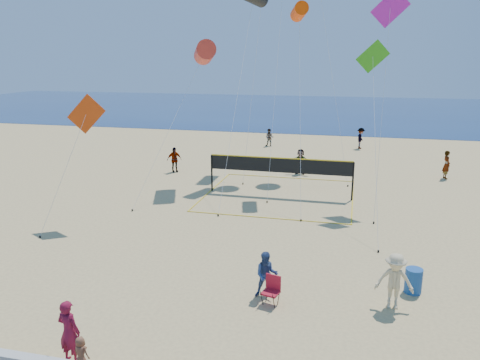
% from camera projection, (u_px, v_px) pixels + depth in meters
% --- Properties ---
extents(ground, '(120.00, 120.00, 0.00)m').
position_uv_depth(ground, '(183.00, 328.00, 14.01)').
color(ground, tan).
rests_on(ground, ground).
extents(ocean, '(140.00, 50.00, 0.03)m').
position_uv_depth(ocean, '(323.00, 109.00, 72.28)').
color(ocean, navy).
rests_on(ocean, ground).
extents(woman, '(0.70, 0.51, 1.79)m').
position_uv_depth(woman, '(69.00, 332.00, 12.28)').
color(woman, maroon).
rests_on(woman, ground).
extents(toddler, '(0.44, 0.33, 0.83)m').
position_uv_depth(toddler, '(81.00, 353.00, 11.20)').
color(toddler, brown).
rests_on(toddler, seawall).
extents(bystander_a, '(0.88, 0.74, 1.60)m').
position_uv_depth(bystander_a, '(266.00, 275.00, 15.69)').
color(bystander_a, navy).
rests_on(bystander_a, ground).
extents(bystander_b, '(1.22, 0.72, 1.87)m').
position_uv_depth(bystander_b, '(395.00, 281.00, 14.95)').
color(bystander_b, '#D2BD8C').
rests_on(bystander_b, ground).
extents(far_person_0, '(1.09, 0.96, 1.77)m').
position_uv_depth(far_person_0, '(174.00, 160.00, 32.84)').
color(far_person_0, gray).
rests_on(far_person_0, ground).
extents(far_person_1, '(1.67, 0.66, 1.75)m').
position_uv_depth(far_person_1, '(300.00, 162.00, 32.26)').
color(far_person_1, gray).
rests_on(far_person_1, ground).
extents(far_person_2, '(0.59, 0.77, 1.89)m').
position_uv_depth(far_person_2, '(446.00, 165.00, 31.01)').
color(far_person_2, gray).
rests_on(far_person_2, ground).
extents(far_person_3, '(0.84, 0.69, 1.59)m').
position_uv_depth(far_person_3, '(269.00, 138.00, 42.35)').
color(far_person_3, gray).
rests_on(far_person_3, ground).
extents(far_person_4, '(0.87, 1.29, 1.85)m').
position_uv_depth(far_person_4, '(361.00, 138.00, 41.21)').
color(far_person_4, gray).
rests_on(far_person_4, ground).
extents(camp_chair, '(0.64, 0.75, 1.09)m').
position_uv_depth(camp_chair, '(272.00, 288.00, 15.29)').
color(camp_chair, '#A71325').
rests_on(camp_chair, ground).
extents(trash_barrel, '(0.76, 0.76, 0.88)m').
position_uv_depth(trash_barrel, '(413.00, 281.00, 16.05)').
color(trash_barrel, '#15468E').
rests_on(trash_barrel, ground).
extents(volleyball_net, '(8.52, 8.37, 2.27)m').
position_uv_depth(volleyball_net, '(280.00, 170.00, 27.10)').
color(volleyball_net, black).
rests_on(volleyball_net, ground).
extents(kite_0, '(3.19, 8.05, 8.89)m').
position_uv_depth(kite_0, '(205.00, 53.00, 28.22)').
color(kite_0, red).
rests_on(kite_0, ground).
extents(kite_2, '(1.81, 7.32, 10.89)m').
position_uv_depth(kite_2, '(299.00, 12.00, 26.63)').
color(kite_2, '#FF4502').
rests_on(kite_2, ground).
extents(kite_3, '(2.18, 2.88, 6.24)m').
position_uv_depth(kite_3, '(85.00, 118.00, 21.92)').
color(kite_3, '#C2390B').
rests_on(kite_3, ground).
extents(kite_4, '(1.68, 6.45, 8.74)m').
position_uv_depth(kite_4, '(373.00, 65.00, 23.26)').
color(kite_4, '#329E18').
rests_on(kite_4, ground).
extents(kite_5, '(2.04, 5.04, 11.38)m').
position_uv_depth(kite_5, '(390.00, 16.00, 24.56)').
color(kite_5, '#C119AF').
rests_on(kite_5, ground).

